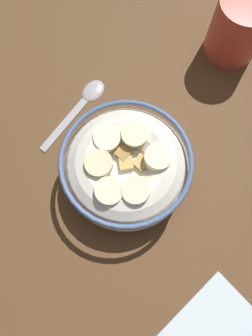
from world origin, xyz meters
TOP-DOWN VIEW (x-y plane):
  - ground_plane at (0.00, 0.00)cm, footprint 126.55×126.55cm
  - cereal_bowl at (-0.00, 0.01)cm, footprint 15.40×15.40cm
  - spoon at (6.78, 10.13)cm, footprint 13.07×3.61cm
  - coffee_mug at (24.18, -4.18)cm, footprint 10.27×7.38cm

SIDE VIEW (x-z plane):
  - ground_plane at x=0.00cm, z-range -2.00..0.00cm
  - spoon at x=6.78cm, z-range -0.06..0.74cm
  - cereal_bowl at x=0.00cm, z-range -0.07..6.72cm
  - coffee_mug at x=24.18cm, z-range 0.00..8.90cm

